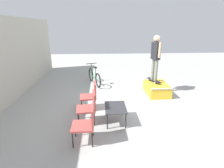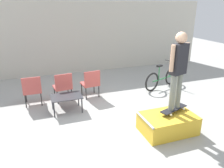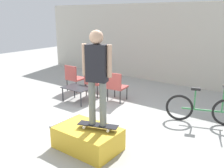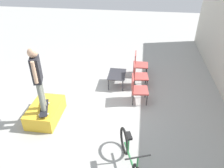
{
  "view_description": "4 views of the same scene",
  "coord_description": "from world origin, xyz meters",
  "px_view_note": "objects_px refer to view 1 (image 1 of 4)",
  "views": [
    {
      "loc": [
        -5.54,
        1.42,
        2.66
      ],
      "look_at": [
        0.11,
        1.06,
        0.77
      ],
      "focal_mm": 28.0,
      "sensor_mm": 36.0,
      "label": 1
    },
    {
      "loc": [
        -1.72,
        -4.63,
        2.87
      ],
      "look_at": [
        0.3,
        1.04,
        0.65
      ],
      "focal_mm": 35.0,
      "sensor_mm": 36.0,
      "label": 2
    },
    {
      "loc": [
        4.07,
        -4.12,
        2.58
      ],
      "look_at": [
        0.23,
        1.06,
        0.78
      ],
      "focal_mm": 40.0,
      "sensor_mm": 36.0,
      "label": 3
    },
    {
      "loc": [
        5.69,
        1.79,
        4.33
      ],
      "look_at": [
        0.13,
        1.02,
        0.78
      ],
      "focal_mm": 35.0,
      "sensor_mm": 36.0,
      "label": 4
    }
  ],
  "objects_px": {
    "skate_ramp_box": "(157,89)",
    "bicycle": "(94,77)",
    "patio_chair_center": "(89,106)",
    "patio_chair_right": "(91,94)",
    "patio_chair_left": "(87,123)",
    "person_skater": "(156,54)",
    "coffee_table": "(115,109)",
    "skateboard_on_ramp": "(154,80)"
  },
  "relations": [
    {
      "from": "person_skater",
      "to": "coffee_table",
      "type": "bearing_deg",
      "value": 124.72
    },
    {
      "from": "person_skater",
      "to": "patio_chair_right",
      "type": "height_order",
      "value": "person_skater"
    },
    {
      "from": "person_skater",
      "to": "coffee_table",
      "type": "xyz_separation_m",
      "value": [
        -2.28,
        1.77,
        -1.19
      ]
    },
    {
      "from": "coffee_table",
      "to": "patio_chair_right",
      "type": "bearing_deg",
      "value": 40.0
    },
    {
      "from": "person_skater",
      "to": "skateboard_on_ramp",
      "type": "bearing_deg",
      "value": 27.6
    },
    {
      "from": "bicycle",
      "to": "patio_chair_center",
      "type": "bearing_deg",
      "value": 159.83
    },
    {
      "from": "skate_ramp_box",
      "to": "bicycle",
      "type": "xyz_separation_m",
      "value": [
        1.44,
        2.58,
        0.14
      ]
    },
    {
      "from": "patio_chair_center",
      "to": "patio_chair_right",
      "type": "bearing_deg",
      "value": 173.73
    },
    {
      "from": "person_skater",
      "to": "bicycle",
      "type": "bearing_deg",
      "value": 46.13
    },
    {
      "from": "patio_chair_right",
      "to": "bicycle",
      "type": "relative_size",
      "value": 0.55
    },
    {
      "from": "patio_chair_center",
      "to": "bicycle",
      "type": "height_order",
      "value": "bicycle"
    },
    {
      "from": "bicycle",
      "to": "person_skater",
      "type": "bearing_deg",
      "value": -136.16
    },
    {
      "from": "patio_chair_center",
      "to": "bicycle",
      "type": "distance_m",
      "value": 3.51
    },
    {
      "from": "patio_chair_center",
      "to": "skateboard_on_ramp",
      "type": "bearing_deg",
      "value": 125.69
    },
    {
      "from": "person_skater",
      "to": "patio_chair_center",
      "type": "bearing_deg",
      "value": 114.55
    },
    {
      "from": "coffee_table",
      "to": "skate_ramp_box",
      "type": "bearing_deg",
      "value": -41.79
    },
    {
      "from": "skate_ramp_box",
      "to": "coffee_table",
      "type": "distance_m",
      "value": 2.79
    },
    {
      "from": "skateboard_on_ramp",
      "to": "bicycle",
      "type": "relative_size",
      "value": 0.48
    },
    {
      "from": "skate_ramp_box",
      "to": "skateboard_on_ramp",
      "type": "bearing_deg",
      "value": 24.27
    },
    {
      "from": "skate_ramp_box",
      "to": "coffee_table",
      "type": "bearing_deg",
      "value": 138.21
    },
    {
      "from": "skate_ramp_box",
      "to": "person_skater",
      "type": "xyz_separation_m",
      "value": [
        0.2,
        0.09,
        1.38
      ]
    },
    {
      "from": "skate_ramp_box",
      "to": "patio_chair_left",
      "type": "relative_size",
      "value": 1.39
    },
    {
      "from": "skate_ramp_box",
      "to": "skateboard_on_ramp",
      "type": "distance_m",
      "value": 0.37
    },
    {
      "from": "skateboard_on_ramp",
      "to": "patio_chair_right",
      "type": "xyz_separation_m",
      "value": [
        -1.38,
        2.52,
        -0.01
      ]
    },
    {
      "from": "patio_chair_left",
      "to": "patio_chair_right",
      "type": "distance_m",
      "value": 1.78
    },
    {
      "from": "skateboard_on_ramp",
      "to": "person_skater",
      "type": "bearing_deg",
      "value": -153.55
    },
    {
      "from": "skate_ramp_box",
      "to": "patio_chair_left",
      "type": "xyz_separation_m",
      "value": [
        -2.96,
        2.61,
        0.29
      ]
    },
    {
      "from": "coffee_table",
      "to": "patio_chair_right",
      "type": "relative_size",
      "value": 0.93
    },
    {
      "from": "patio_chair_left",
      "to": "bicycle",
      "type": "bearing_deg",
      "value": 179.34
    },
    {
      "from": "skate_ramp_box",
      "to": "patio_chair_center",
      "type": "xyz_separation_m",
      "value": [
        -2.07,
        2.61,
        0.29
      ]
    },
    {
      "from": "patio_chair_left",
      "to": "person_skater",
      "type": "bearing_deg",
      "value": 141.14
    },
    {
      "from": "skateboard_on_ramp",
      "to": "patio_chair_center",
      "type": "relative_size",
      "value": 0.88
    },
    {
      "from": "skate_ramp_box",
      "to": "patio_chair_center",
      "type": "distance_m",
      "value": 3.34
    },
    {
      "from": "bicycle",
      "to": "skate_ramp_box",
      "type": "bearing_deg",
      "value": -138.8
    },
    {
      "from": "coffee_table",
      "to": "patio_chair_center",
      "type": "xyz_separation_m",
      "value": [
        0.01,
        0.75,
        0.1
      ]
    },
    {
      "from": "patio_chair_left",
      "to": "coffee_table",
      "type": "bearing_deg",
      "value": 139.41
    },
    {
      "from": "patio_chair_center",
      "to": "bicycle",
      "type": "relative_size",
      "value": 0.55
    },
    {
      "from": "skate_ramp_box",
      "to": "bicycle",
      "type": "distance_m",
      "value": 2.95
    },
    {
      "from": "person_skater",
      "to": "coffee_table",
      "type": "relative_size",
      "value": 2.09
    },
    {
      "from": "patio_chair_left",
      "to": "patio_chair_center",
      "type": "xyz_separation_m",
      "value": [
        0.89,
        0.0,
        0.0
      ]
    },
    {
      "from": "patio_chair_left",
      "to": "bicycle",
      "type": "relative_size",
      "value": 0.55
    },
    {
      "from": "coffee_table",
      "to": "patio_chair_left",
      "type": "relative_size",
      "value": 0.93
    }
  ]
}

